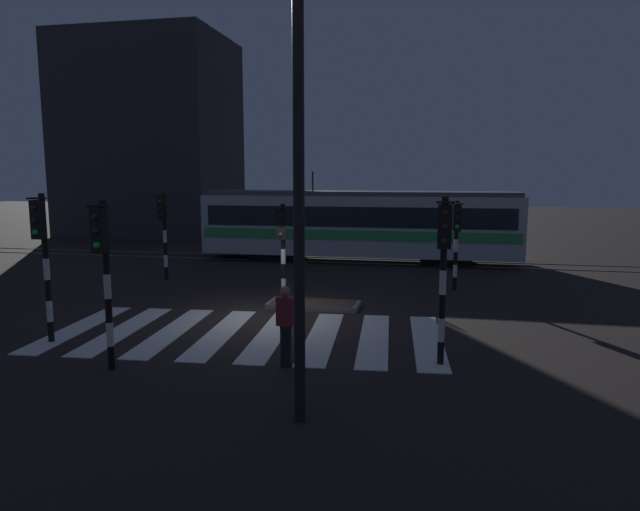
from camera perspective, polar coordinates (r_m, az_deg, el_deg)
ground_plane at (r=16.02m, az=-5.44°, el=-6.23°), size 120.00×120.00×0.00m
rail_near at (r=25.64m, az=1.11°, el=-0.70°), size 80.00×0.12×0.03m
rail_far at (r=27.04m, az=1.65°, el=-0.23°), size 80.00×0.12×0.03m
crosswalk_zebra at (r=14.35m, az=-7.57°, el=-7.94°), size 10.04×5.25×0.02m
traffic_island at (r=17.03m, az=-0.66°, el=-5.02°), size 2.76×1.09×0.18m
traffic_light_corner_near_left at (r=14.56m, az=-26.46°, el=0.91°), size 0.36×0.42×3.57m
traffic_light_kerb_mid_left at (r=11.96m, az=-21.22°, el=-0.40°), size 0.36×0.42×3.50m
traffic_light_corner_far_left at (r=22.01m, az=-15.70°, el=3.25°), size 0.36×0.42×3.33m
traffic_light_median_centre at (r=16.65m, az=-3.86°, el=1.57°), size 0.36×0.42×3.13m
traffic_light_corner_far_right at (r=19.79m, az=13.76°, el=2.39°), size 0.36×0.42×3.12m
traffic_light_corner_near_right at (r=11.71m, az=12.50°, el=-0.04°), size 0.36×0.42×3.55m
street_lamp_near_kerb at (r=8.43m, az=-2.61°, el=11.72°), size 0.44×1.21×7.09m
tram at (r=25.95m, az=3.95°, el=3.24°), size 14.63×2.58×4.15m
pedestrian_waiting_at_kerb at (r=11.76m, az=-3.53°, el=-7.12°), size 0.36×0.24×1.71m
building_backdrop at (r=40.42m, az=-16.85°, el=11.45°), size 10.47×8.00×13.02m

